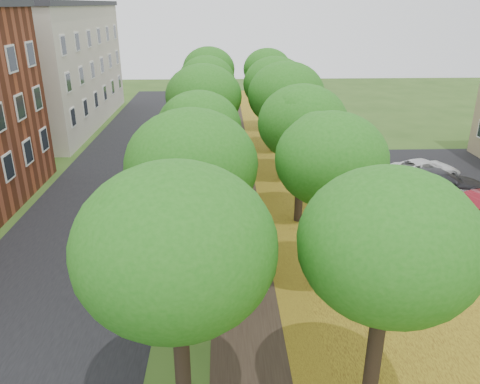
{
  "coord_description": "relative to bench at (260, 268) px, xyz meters",
  "views": [
    {
      "loc": [
        -1.11,
        -9.21,
        10.14
      ],
      "look_at": [
        -0.4,
        9.72,
        2.5
      ],
      "focal_mm": 35.0,
      "sensor_mm": 36.0,
      "label": 1
    }
  ],
  "objects": [
    {
      "name": "street_asphalt",
      "position": [
        -7.77,
        8.24,
        -0.44
      ],
      "size": [
        8.0,
        70.0,
        0.01
      ],
      "primitive_type": "cube",
      "color": "black",
      "rests_on": "ground"
    },
    {
      "name": "footpath",
      "position": [
        -0.27,
        8.24,
        -0.44
      ],
      "size": [
        3.2,
        70.0,
        0.01
      ],
      "primitive_type": "cube",
      "color": "black",
      "rests_on": "ground"
    },
    {
      "name": "leaf_verge",
      "position": [
        4.73,
        8.24,
        -0.44
      ],
      "size": [
        7.5,
        70.0,
        0.01
      ],
      "primitive_type": "cube",
      "color": "#AB961F",
      "rests_on": "ground"
    },
    {
      "name": "parking_lot",
      "position": [
        13.23,
        9.24,
        -0.44
      ],
      "size": [
        9.0,
        16.0,
        0.01
      ],
      "primitive_type": "cube",
      "color": "black",
      "rests_on": "ground"
    },
    {
      "name": "tree_row_west",
      "position": [
        -2.47,
        8.24,
        4.48
      ],
      "size": [
        4.19,
        34.19,
        6.73
      ],
      "color": "black",
      "rests_on": "ground"
    },
    {
      "name": "tree_row_east",
      "position": [
        2.33,
        8.24,
        4.48
      ],
      "size": [
        4.19,
        34.19,
        6.73
      ],
      "color": "black",
      "rests_on": "ground"
    },
    {
      "name": "building_cream",
      "position": [
        -17.27,
        26.24,
        4.77
      ],
      "size": [
        10.3,
        20.3,
        10.4
      ],
      "color": "beige",
      "rests_on": "ground"
    },
    {
      "name": "bench",
      "position": [
        0.0,
        0.0,
        0.0
      ],
      "size": [
        0.55,
        1.81,
        0.85
      ],
      "rotation": [
        0.0,
        0.0,
        1.56
      ],
      "color": "#263029",
      "rests_on": "ground"
    },
    {
      "name": "car_silver",
      "position": [
        11.27,
        5.08,
        0.31
      ],
      "size": [
        4.72,
        2.95,
        1.5
      ],
      "primitive_type": "imported",
      "rotation": [
        0.0,
        0.0,
        1.28
      ],
      "color": "#B9B8BE",
      "rests_on": "ground"
    },
    {
      "name": "car_grey",
      "position": [
        10.73,
        8.25,
        0.32
      ],
      "size": [
        5.26,
        2.15,
        1.52
      ],
      "primitive_type": "imported",
      "rotation": [
        0.0,
        0.0,
        1.57
      ],
      "color": "#38383E",
      "rests_on": "ground"
    },
    {
      "name": "car_white",
      "position": [
        11.11,
        10.98,
        0.17
      ],
      "size": [
        4.73,
        2.91,
        1.22
      ],
      "primitive_type": "imported",
      "rotation": [
        0.0,
        0.0,
        1.78
      ],
      "color": "white",
      "rests_on": "ground"
    }
  ]
}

